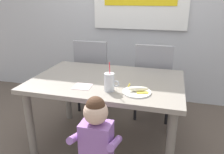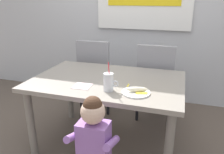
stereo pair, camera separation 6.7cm
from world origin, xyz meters
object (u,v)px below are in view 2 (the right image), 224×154
(dining_chair_left, at_px, (97,72))
(toddler_standing, at_px, (94,137))
(snack_plate, at_px, (136,92))
(peeled_banana, at_px, (138,90))
(dining_chair_right, at_px, (156,78))
(paper_napkin, at_px, (82,86))
(dining_table, at_px, (108,88))
(milk_cup, at_px, (109,83))

(dining_chair_left, bearing_deg, toddler_standing, 110.43)
(toddler_standing, xyz_separation_m, snack_plate, (0.21, 0.40, 0.20))
(peeled_banana, bearing_deg, toddler_standing, -118.98)
(dining_chair_right, distance_m, snack_plate, 0.94)
(peeled_banana, xyz_separation_m, paper_napkin, (-0.49, 0.00, -0.03))
(dining_chair_right, bearing_deg, dining_chair_left, -2.27)
(dining_table, distance_m, dining_chair_right, 0.77)
(snack_plate, xyz_separation_m, paper_napkin, (-0.48, 0.01, -0.00))
(peeled_banana, distance_m, paper_napkin, 0.49)
(dining_chair_left, relative_size, milk_cup, 3.82)
(dining_chair_right, distance_m, peeled_banana, 0.94)
(paper_napkin, bearing_deg, peeled_banana, -0.35)
(dining_chair_right, xyz_separation_m, peeled_banana, (-0.05, -0.91, 0.21))
(toddler_standing, distance_m, paper_napkin, 0.52)
(milk_cup, height_order, paper_napkin, milk_cup)
(dining_chair_right, distance_m, paper_napkin, 1.07)
(peeled_banana, bearing_deg, dining_chair_right, 87.13)
(paper_napkin, bearing_deg, dining_chair_left, 104.16)
(milk_cup, xyz_separation_m, paper_napkin, (-0.25, 0.02, -0.06))
(dining_chair_right, distance_m, milk_cup, 1.00)
(dining_table, height_order, snack_plate, snack_plate)
(toddler_standing, bearing_deg, snack_plate, 62.01)
(snack_plate, bearing_deg, dining_table, 142.86)
(dining_chair_right, height_order, snack_plate, dining_chair_right)
(toddler_standing, xyz_separation_m, peeled_banana, (0.22, 0.40, 0.23))
(milk_cup, xyz_separation_m, peeled_banana, (0.24, 0.02, -0.04))
(toddler_standing, height_order, peeled_banana, toddler_standing)
(dining_table, distance_m, milk_cup, 0.32)
(dining_chair_left, height_order, toddler_standing, dining_chair_left)
(peeled_banana, height_order, paper_napkin, peeled_banana)
(milk_cup, relative_size, peeled_banana, 1.43)
(toddler_standing, xyz_separation_m, paper_napkin, (-0.26, 0.41, 0.20))
(dining_chair_right, relative_size, snack_plate, 4.17)
(toddler_standing, distance_m, peeled_banana, 0.51)
(peeled_banana, bearing_deg, dining_chair_left, 127.59)
(dining_chair_left, bearing_deg, peeled_banana, 127.59)
(dining_table, bearing_deg, snack_plate, -37.14)
(dining_chair_right, bearing_deg, dining_table, 60.26)
(toddler_standing, relative_size, paper_napkin, 5.59)
(paper_napkin, bearing_deg, snack_plate, -0.94)
(paper_napkin, bearing_deg, milk_cup, -5.15)
(milk_cup, bearing_deg, peeled_banana, 4.70)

